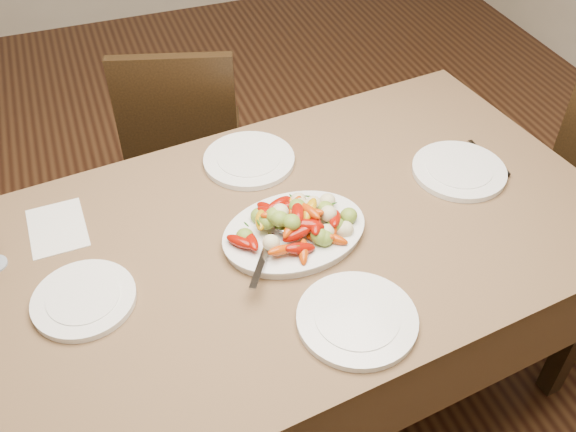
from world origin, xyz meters
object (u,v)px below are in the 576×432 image
(dining_table, at_px, (288,319))
(plate_right, at_px, (459,171))
(plate_near, at_px, (357,319))
(plate_far, at_px, (249,160))
(chair_far, at_px, (186,140))
(serving_platter, at_px, (294,234))
(plate_left, at_px, (84,300))

(dining_table, height_order, plate_right, plate_right)
(plate_right, height_order, plate_near, same)
(plate_far, distance_m, plate_near, 0.68)
(chair_far, xyz_separation_m, plate_near, (0.15, -1.25, 0.29))
(serving_platter, bearing_deg, plate_far, 92.50)
(dining_table, distance_m, serving_platter, 0.39)
(chair_far, xyz_separation_m, plate_right, (0.68, -0.85, 0.29))
(serving_platter, distance_m, plate_left, 0.57)
(plate_left, bearing_deg, serving_platter, 3.62)
(plate_near, bearing_deg, serving_platter, 96.91)
(serving_platter, xyz_separation_m, plate_left, (-0.57, -0.04, -0.00))
(plate_left, height_order, plate_far, same)
(serving_platter, xyz_separation_m, plate_right, (0.57, 0.09, -0.00))
(plate_left, relative_size, plate_far, 0.90)
(dining_table, height_order, plate_near, plate_near)
(dining_table, distance_m, plate_left, 0.68)
(serving_platter, height_order, plate_left, serving_platter)
(dining_table, xyz_separation_m, serving_platter, (0.01, -0.02, 0.39))
(chair_far, relative_size, plate_left, 3.73)
(serving_platter, bearing_deg, plate_near, -83.09)
(plate_left, bearing_deg, plate_right, 6.20)
(chair_far, height_order, plate_right, chair_far)
(plate_left, bearing_deg, chair_far, 64.71)
(dining_table, bearing_deg, plate_far, 90.94)
(plate_near, bearing_deg, plate_left, 154.64)
(dining_table, xyz_separation_m, plate_right, (0.58, 0.07, 0.39))
(dining_table, relative_size, plate_far, 6.52)
(plate_far, bearing_deg, plate_near, -85.40)
(chair_far, relative_size, serving_platter, 2.44)
(chair_far, xyz_separation_m, plate_left, (-0.46, -0.97, 0.29))
(dining_table, relative_size, chair_far, 1.94)
(chair_far, height_order, plate_far, chair_far)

